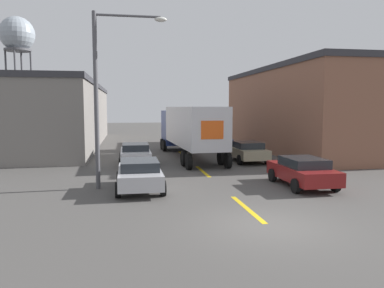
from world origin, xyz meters
name	(u,v)px	position (x,y,z in m)	size (l,w,h in m)	color
ground_plane	(267,225)	(0.00, 0.00, 0.00)	(160.00, 160.00, 0.00)	#4C4947
road_centerline	(203,171)	(0.00, 10.06, 0.00)	(0.20, 19.83, 0.01)	gold
warehouse_left	(54,115)	(-11.22, 27.20, 2.96)	(8.87, 28.16, 5.90)	slate
warehouse_right	(322,109)	(12.44, 19.26, 3.51)	(11.30, 20.46, 7.00)	brown
semi_truck	(189,127)	(0.24, 16.35, 2.24)	(3.29, 12.78, 3.73)	navy
parked_car_right_far	(217,140)	(3.76, 21.89, 0.74)	(2.07, 4.22, 1.37)	navy
parked_car_left_far	(135,153)	(-3.76, 13.37, 0.74)	(2.07, 4.22, 1.37)	silver
parked_car_right_mid	(247,151)	(3.76, 13.35, 0.74)	(2.07, 4.22, 1.37)	tan
parked_car_right_near	(302,171)	(3.76, 5.24, 0.74)	(2.07, 4.22, 1.37)	maroon
parked_car_left_near	(140,174)	(-3.76, 5.77, 0.74)	(2.07, 4.22, 1.37)	#B2B2B7
water_tower	(17,36)	(-19.96, 49.07, 14.13)	(5.03, 5.03, 16.95)	#47474C
street_lamp	(106,86)	(-5.18, 6.40, 4.65)	(3.28, 0.32, 7.87)	#4C4C51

